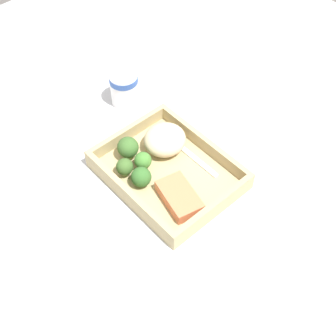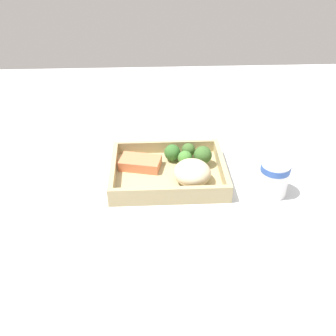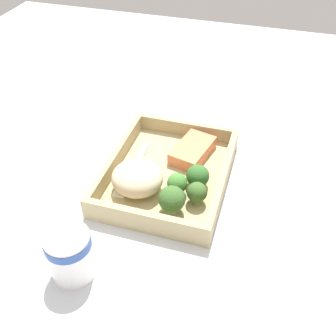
# 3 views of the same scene
# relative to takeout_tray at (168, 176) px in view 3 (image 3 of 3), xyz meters

# --- Properties ---
(ground_plane) EXTENTS (1.60, 1.60, 0.02)m
(ground_plane) POSITION_rel_takeout_tray_xyz_m (0.00, 0.00, -0.02)
(ground_plane) COLOR silver
(takeout_tray) EXTENTS (0.27, 0.22, 0.01)m
(takeout_tray) POSITION_rel_takeout_tray_xyz_m (0.00, 0.00, 0.00)
(takeout_tray) COLOR tan
(takeout_tray) RESTS_ON ground_plane
(tray_rim) EXTENTS (0.27, 0.22, 0.03)m
(tray_rim) POSITION_rel_takeout_tray_xyz_m (0.00, 0.00, 0.02)
(tray_rim) COLOR tan
(tray_rim) RESTS_ON takeout_tray
(salmon_fillet) EXTENTS (0.11, 0.08, 0.02)m
(salmon_fillet) POSITION_rel_takeout_tray_xyz_m (-0.07, 0.03, 0.02)
(salmon_fillet) COLOR #E57A50
(salmon_fillet) RESTS_ON takeout_tray
(mashed_potatoes) EXTENTS (0.09, 0.09, 0.05)m
(mashed_potatoes) POSITION_rel_takeout_tray_xyz_m (0.05, -0.04, 0.03)
(mashed_potatoes) COLOR beige
(mashed_potatoes) RESTS_ON takeout_tray
(broccoli_floret_1) EXTENTS (0.04, 0.04, 0.04)m
(broccoli_floret_1) POSITION_rel_takeout_tray_xyz_m (0.06, 0.07, 0.03)
(broccoli_floret_1) COLOR #85A85F
(broccoli_floret_1) RESTS_ON takeout_tray
(broccoli_floret_2) EXTENTS (0.04, 0.04, 0.04)m
(broccoli_floret_2) POSITION_rel_takeout_tray_xyz_m (0.04, 0.03, 0.03)
(broccoli_floret_2) COLOR #83A95C
(broccoli_floret_2) RESTS_ON takeout_tray
(broccoli_floret_3) EXTENTS (0.04, 0.04, 0.05)m
(broccoli_floret_3) POSITION_rel_takeout_tray_xyz_m (0.09, 0.03, 0.03)
(broccoli_floret_3) COLOR #85A460
(broccoli_floret_3) RESTS_ON takeout_tray
(broccoli_floret_4) EXTENTS (0.04, 0.04, 0.04)m
(broccoli_floret_4) POSITION_rel_takeout_tray_xyz_m (0.01, 0.06, 0.03)
(broccoli_floret_4) COLOR #739E59
(broccoli_floret_4) RESTS_ON takeout_tray
(fork) EXTENTS (0.16, 0.02, 0.00)m
(fork) POSITION_rel_takeout_tray_xyz_m (0.02, -0.07, 0.01)
(fork) COLOR white
(fork) RESTS_ON takeout_tray
(paper_cup) EXTENTS (0.07, 0.07, 0.08)m
(paper_cup) POSITION_rel_takeout_tray_xyz_m (0.23, -0.07, 0.04)
(paper_cup) COLOR white
(paper_cup) RESTS_ON ground_plane
(receipt_slip) EXTENTS (0.13, 0.15, 0.00)m
(receipt_slip) POSITION_rel_takeout_tray_xyz_m (-0.11, -0.21, -0.00)
(receipt_slip) COLOR white
(receipt_slip) RESTS_ON ground_plane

